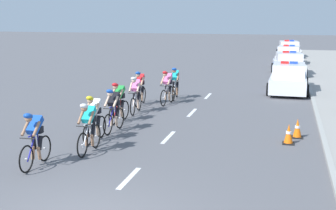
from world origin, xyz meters
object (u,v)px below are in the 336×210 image
Objects in this scene: cyclist_ninth at (175,83)px; police_car_furthest at (289,50)px; cyclist_seventh at (167,87)px; cyclist_eighth at (140,87)px; traffic_cone_near at (297,129)px; cyclist_third at (94,117)px; cyclist_fifth at (119,101)px; cyclist_lead at (35,138)px; cyclist_second at (89,127)px; police_car_nearest at (288,79)px; cyclist_sixth at (136,94)px; cyclist_fourth at (113,109)px; traffic_cone_mid at (289,134)px; police_car_third at (289,56)px; police_car_second at (289,65)px.

cyclist_ninth is 22.98m from police_car_furthest.
cyclist_seventh is 1.22m from cyclist_eighth.
cyclist_third is at bearing -161.88° from traffic_cone_near.
cyclist_lead is at bearing -93.85° from cyclist_fifth.
cyclist_second is at bearing -82.78° from cyclist_fifth.
cyclist_eighth is 8.16m from police_car_nearest.
cyclist_ninth reaches higher than traffic_cone_near.
cyclist_sixth is (0.11, 1.69, 0.00)m from cyclist_fifth.
cyclist_sixth is 9.07m from police_car_nearest.
cyclist_fourth is at bearing 93.94° from cyclist_second.
cyclist_sixth is at bearing 93.88° from cyclist_fourth.
cyclist_fifth is at bearing 173.84° from traffic_cone_near.
police_car_furthest is at bearing 90.63° from traffic_cone_near.
cyclist_lead and cyclist_fourth have the same top height.
cyclist_ninth is 6.17m from police_car_nearest.
cyclist_sixth is 6.87m from traffic_cone_mid.
police_car_third is at bearing 73.89° from cyclist_fifth.
traffic_cone_near is (6.33, -2.38, -0.48)m from cyclist_sixth.
cyclist_second is 1.00× the size of cyclist_fifth.
traffic_cone_mid is (0.03, -9.98, -0.37)m from police_car_nearest.
traffic_cone_mid is (6.40, -4.89, -0.48)m from cyclist_eighth.
cyclist_fourth is 1.00× the size of cyclist_ninth.
cyclist_lead is at bearing -99.68° from cyclist_fourth.
traffic_cone_near is at bearing -88.04° from police_car_nearest.
police_car_third is at bearing 90.00° from police_car_nearest.
cyclist_eighth is 0.38× the size of police_car_third.
police_car_third is at bearing 75.61° from cyclist_fourth.
cyclist_second is at bearing -86.09° from cyclist_sixth.
police_car_nearest is at bearing -90.01° from police_car_furthest.
cyclist_sixth is at bearing 152.11° from traffic_cone_mid.
cyclist_third is at bearing -103.94° from police_car_third.
cyclist_ninth is 11.33m from police_car_second.
cyclist_fifth is at bearing -103.15° from cyclist_seventh.
police_car_third is (-0.00, 6.04, 0.00)m from police_car_second.
cyclist_eighth is 1.00× the size of cyclist_ninth.
cyclist_third and cyclist_eighth have the same top height.
cyclist_ninth reaches higher than traffic_cone_mid.
traffic_cone_near is (6.12, 0.71, -0.48)m from cyclist_fourth.
cyclist_sixth is at bearing 90.84° from cyclist_third.
police_car_nearest reaches higher than cyclist_seventh.
cyclist_second is 13.60m from police_car_nearest.
cyclist_eighth is at bearing -157.95° from cyclist_seventh.
cyclist_ninth is (0.45, 9.02, 0.00)m from cyclist_second.
cyclist_third is 2.69× the size of traffic_cone_near.
cyclist_fifth is 16.38m from police_car_second.
police_car_furthest is at bearing 89.99° from police_car_nearest.
cyclist_ninth is at bearing 76.30° from cyclist_sixth.
cyclist_seventh is 0.39× the size of police_car_nearest.
cyclist_sixth is at bearing -107.12° from police_car_third.
traffic_cone_mid is (0.03, -16.70, -0.37)m from police_car_second.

